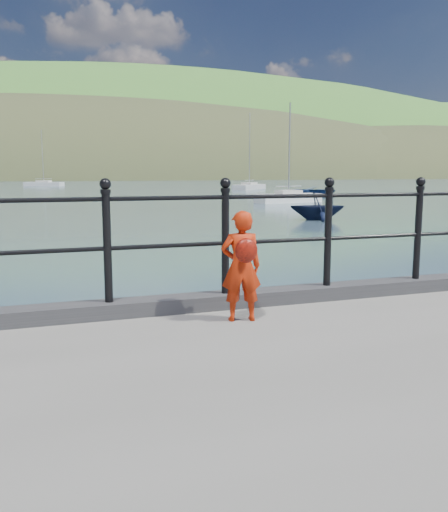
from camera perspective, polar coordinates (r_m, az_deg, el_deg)
name	(u,v)px	position (r m, az deg, el deg)	size (l,w,h in m)	color
ground	(168,399)	(6.01, -5.95, -14.76)	(600.00, 600.00, 0.00)	#2D4251
kerb	(169,304)	(5.53, -5.77, -5.09)	(60.00, 0.30, 0.15)	#28282B
railing	(168,231)	(5.40, -5.89, 2.65)	(18.11, 0.11, 1.20)	black
far_shore	(129,228)	(249.22, -9.95, 2.93)	(830.00, 200.00, 156.00)	#333A21
child	(241,265)	(5.09, 1.83, -1.00)	(0.42, 0.35, 1.05)	red
launch_blue	(315,191)	(58.56, 9.53, 6.80)	(3.23, 4.53, 0.94)	navy
launch_navy	(317,206)	(27.82, 9.79, 5.21)	(2.34, 2.71, 1.43)	black
sailboat_far	(249,187)	(76.51, 2.68, 7.26)	(6.75, 6.92, 10.68)	silver
sailboat_deep	(44,184)	(99.81, -18.43, 7.18)	(6.84, 4.90, 9.80)	white
sailboat_near	(288,198)	(43.66, 6.80, 6.04)	(5.94, 2.85, 7.95)	white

